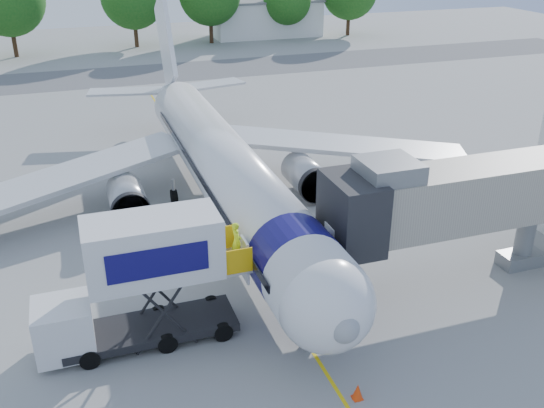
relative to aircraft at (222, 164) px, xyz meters
name	(u,v)px	position (x,y,z in m)	size (l,w,h in m)	color
ground	(243,241)	(0.00, -4.12, -2.95)	(160.00, 160.00, 0.00)	gray
guidance_line	(243,240)	(0.00, -4.12, -2.94)	(0.15, 70.00, 0.01)	yellow
taxiway_strip	(138,75)	(0.00, 37.88, -2.94)	(120.00, 10.00, 0.01)	#59595B
aircraft	(222,164)	(0.00, 0.00, 0.00)	(34.17, 37.73, 11.35)	silver
jet_bridge	(454,198)	(7.99, -11.12, 1.39)	(13.90, 3.20, 6.60)	#A6A08E
catering_hiloader	(139,283)	(-6.27, -11.12, -0.19)	(8.50, 2.44, 5.50)	black
safety_cone_a	(358,392)	(0.52, -17.02, -2.64)	(0.40, 0.40, 0.64)	#F53F0C
outbuilding_right	(266,18)	(22.00, 57.88, -0.29)	(16.40, 7.40, 5.30)	silver
tree_f	(287,0)	(24.28, 54.83, 2.45)	(6.98, 6.98, 8.90)	#382314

